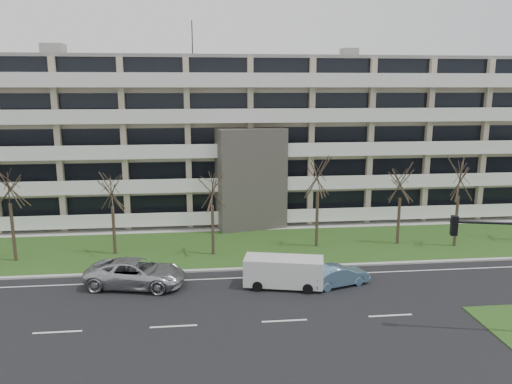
{
  "coord_description": "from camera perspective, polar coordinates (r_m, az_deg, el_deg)",
  "views": [
    {
      "loc": [
        -4.25,
        -24.89,
        12.55
      ],
      "look_at": [
        -0.49,
        10.0,
        5.12
      ],
      "focal_mm": 35.0,
      "sensor_mm": 36.0,
      "label": 1
    }
  ],
  "objects": [
    {
      "name": "tree_4",
      "position": [
        38.95,
        7.13,
        2.47
      ],
      "size": [
        3.98,
        3.98,
        7.96
      ],
      "color": "#382B21",
      "rests_on": "ground"
    },
    {
      "name": "tree_2",
      "position": [
        38.56,
        -16.21,
        0.47
      ],
      "size": [
        3.34,
        3.34,
        6.67
      ],
      "color": "#382B21",
      "rests_on": "ground"
    },
    {
      "name": "ground",
      "position": [
        28.2,
        3.27,
        -14.49
      ],
      "size": [
        160.0,
        160.0,
        0.0
      ],
      "primitive_type": "plane",
      "color": "black",
      "rests_on": "ground"
    },
    {
      "name": "tree_3",
      "position": [
        37.02,
        -5.05,
        0.68
      ],
      "size": [
        3.44,
        3.44,
        6.87
      ],
      "color": "#382B21",
      "rests_on": "ground"
    },
    {
      "name": "lane_edge_line",
      "position": [
        34.07,
        1.46,
        -9.65
      ],
      "size": [
        90.0,
        0.12,
        0.01
      ],
      "primitive_type": "cube",
      "color": "white",
      "rests_on": "ground"
    },
    {
      "name": "grass_verge",
      "position": [
        40.13,
        0.23,
        -6.22
      ],
      "size": [
        90.0,
        10.0,
        0.06
      ],
      "primitive_type": "cube",
      "color": "#2F4C19",
      "rests_on": "ground"
    },
    {
      "name": "sidewalk",
      "position": [
        45.36,
        -0.54,
        -4.05
      ],
      "size": [
        90.0,
        2.0,
        0.08
      ],
      "primitive_type": "cube",
      "color": "#B2B2AD",
      "rests_on": "ground"
    },
    {
      "name": "white_van",
      "position": [
        32.1,
        3.3,
        -8.85
      ],
      "size": [
        5.27,
        2.93,
        1.93
      ],
      "rotation": [
        0.0,
        0.0,
        -0.23
      ],
      "color": "silver",
      "rests_on": "ground"
    },
    {
      "name": "tree_5",
      "position": [
        41.14,
        16.25,
        1.34
      ],
      "size": [
        3.42,
        3.42,
        6.83
      ],
      "color": "#382B21",
      "rests_on": "ground"
    },
    {
      "name": "curb",
      "position": [
        35.44,
        1.14,
        -8.68
      ],
      "size": [
        90.0,
        0.35,
        0.12
      ],
      "primitive_type": "cube",
      "color": "#B2B2AD",
      "rests_on": "ground"
    },
    {
      "name": "tree_6",
      "position": [
        41.9,
        22.29,
        1.74
      ],
      "size": [
        3.71,
        3.71,
        7.41
      ],
      "color": "#382B21",
      "rests_on": "ground"
    },
    {
      "name": "blue_sedan",
      "position": [
        32.9,
        9.4,
        -9.39
      ],
      "size": [
        4.28,
        2.6,
        1.33
      ],
      "primitive_type": "imported",
      "rotation": [
        0.0,
        0.0,
        1.89
      ],
      "color": "#6F9CC1",
      "rests_on": "ground"
    },
    {
      "name": "tree_1",
      "position": [
        39.51,
        -26.51,
        1.16
      ],
      "size": [
        3.86,
        3.86,
        7.72
      ],
      "color": "#382B21",
      "rests_on": "ground"
    },
    {
      "name": "apartment_building",
      "position": [
        50.63,
        -1.33,
        6.36
      ],
      "size": [
        60.5,
        15.1,
        18.75
      ],
      "color": "#C2B697",
      "rests_on": "ground"
    },
    {
      "name": "silver_pickup",
      "position": [
        33.17,
        -13.54,
        -9.0
      ],
      "size": [
        6.73,
        4.1,
        1.75
      ],
      "primitive_type": "imported",
      "rotation": [
        0.0,
        0.0,
        1.37
      ],
      "color": "#AEB0B5",
      "rests_on": "ground"
    }
  ]
}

